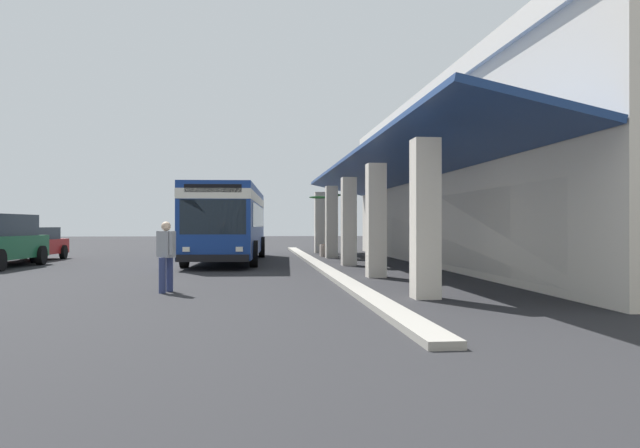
{
  "coord_description": "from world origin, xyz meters",
  "views": [
    {
      "loc": [
        24.01,
        2.1,
        1.57
      ],
      "look_at": [
        -0.09,
        4.75,
        1.61
      ],
      "focal_mm": 33.44,
      "sensor_mm": 36.0,
      "label": 1
    }
  ],
  "objects": [
    {
      "name": "ground",
      "position": [
        0.0,
        8.0,
        0.0
      ],
      "size": [
        120.0,
        120.0,
        0.0
      ],
      "primitive_type": "plane",
      "color": "#262628"
    },
    {
      "name": "curb_strip",
      "position": [
        1.18,
        4.5,
        0.06
      ],
      "size": [
        31.26,
        0.5,
        0.12
      ],
      "primitive_type": "cube",
      "color": "#9E998E",
      "rests_on": "ground"
    },
    {
      "name": "plaza_building",
      "position": [
        1.18,
        14.12,
        3.41
      ],
      "size": [
        26.35,
        14.43,
        6.81
      ],
      "color": "beige",
      "rests_on": "ground"
    },
    {
      "name": "transit_bus",
      "position": [
        -1.97,
        0.99,
        1.85
      ],
      "size": [
        11.33,
        3.21,
        3.34
      ],
      "color": "navy",
      "rests_on": "ground"
    },
    {
      "name": "parked_sedan_red",
      "position": [
        -3.33,
        -7.72,
        0.75
      ],
      "size": [
        4.52,
        2.23,
        1.47
      ],
      "color": "maroon",
      "rests_on": "ground"
    },
    {
      "name": "pedestrian",
      "position": [
        9.83,
        0.05,
        0.92
      ],
      "size": [
        0.59,
        0.48,
        1.65
      ],
      "color": "navy",
      "rests_on": "ground"
    },
    {
      "name": "potted_palm",
      "position": [
        -5.56,
        5.75,
        0.76
      ],
      "size": [
        1.55,
        1.72,
        3.17
      ],
      "color": "gray",
      "rests_on": "ground"
    }
  ]
}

